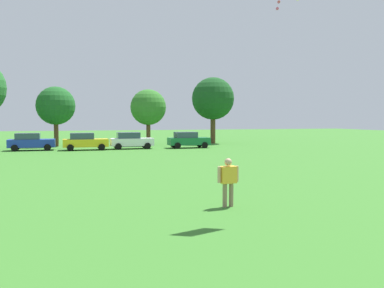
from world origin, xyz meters
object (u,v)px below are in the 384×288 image
adult_bystander (228,178)px  parked_car_yellow_1 (85,141)px  tree_center (56,106)px  parked_car_green_3 (188,140)px  parked_car_white_2 (131,140)px  tree_right (148,107)px  tree_far_right (213,99)px  parked_car_blue_0 (31,142)px

adult_bystander → parked_car_yellow_1: bearing=-87.9°
tree_center → parked_car_green_3: bearing=-27.6°
parked_car_yellow_1 → parked_car_white_2: same height
parked_car_green_3 → tree_right: tree_right is taller
adult_bystander → tree_right: 34.83m
adult_bystander → tree_right: size_ratio=0.26×
parked_car_white_2 → tree_right: size_ratio=0.66×
parked_car_white_2 → parked_car_green_3: size_ratio=1.00×
tree_center → tree_far_right: 18.65m
parked_car_blue_0 → tree_right: (12.49, 5.09, 3.52)m
tree_center → adult_bystander: bearing=-79.4°
parked_car_white_2 → adult_bystander: bearing=-91.6°
parked_car_white_2 → tree_far_right: (11.22, 6.60, 4.68)m
parked_car_green_3 → adult_bystander: bearing=-103.4°
parked_car_green_3 → tree_right: bearing=116.4°
parked_car_white_2 → tree_right: tree_right is taller
parked_car_white_2 → parked_car_green_3: (5.94, -0.44, 0.00)m
parked_car_yellow_1 → parked_car_green_3: bearing=-0.4°
parked_car_blue_0 → tree_right: bearing=22.2°
tree_center → tree_far_right: size_ratio=0.81×
adult_bystander → parked_car_white_2: size_ratio=0.40×
parked_car_blue_0 → parked_car_yellow_1: size_ratio=1.00×
tree_right → tree_far_right: 8.46m
parked_car_green_3 → tree_right: (-3.06, 6.15, 3.52)m
parked_car_yellow_1 → tree_right: 10.26m
parked_car_blue_0 → parked_car_green_3: bearing=-3.9°
adult_bystander → parked_car_white_2: adult_bystander is taller
adult_bystander → tree_far_right: size_ratio=0.21×
parked_car_blue_0 → parked_car_green_3: same height
parked_car_green_3 → tree_center: 15.49m
parked_car_white_2 → parked_car_green_3: 5.96m
tree_center → parked_car_blue_0: bearing=-110.4°
tree_center → tree_right: size_ratio=1.03×
tree_right → parked_car_white_2: bearing=-116.8°
adult_bystander → tree_far_right: bearing=-114.3°
parked_car_yellow_1 → adult_bystander: bearing=-82.4°
adult_bystander → tree_center: bearing=-84.9°
parked_car_blue_0 → tree_right: tree_right is taller
tree_far_right → tree_right: bearing=-173.9°
parked_car_blue_0 → tree_far_right: 22.16m
parked_car_white_2 → tree_right: bearing=63.2°
parked_car_yellow_1 → tree_center: tree_center is taller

